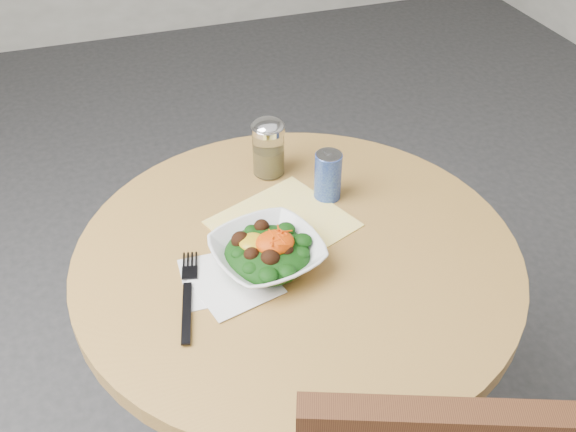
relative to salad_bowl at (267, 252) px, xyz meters
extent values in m
cylinder|color=black|center=(0.07, 0.02, -0.42)|extent=(0.10, 0.10, 0.71)
cylinder|color=#BF9445|center=(0.07, 0.02, -0.05)|extent=(0.90, 0.90, 0.04)
cube|color=yellow|center=(0.07, 0.11, -0.03)|extent=(0.32, 0.31, 0.00)
cube|color=silver|center=(-0.10, -0.01, -0.03)|extent=(0.15, 0.15, 0.00)
cube|color=silver|center=(-0.08, -0.04, -0.03)|extent=(0.17, 0.17, 0.00)
imported|color=silver|center=(0.00, 0.00, 0.00)|extent=(0.25, 0.25, 0.05)
ellipsoid|color=black|center=(0.00, 0.00, -0.01)|extent=(0.17, 0.17, 0.06)
ellipsoid|color=#C39813|center=(-0.02, 0.01, 0.02)|extent=(0.05, 0.05, 0.02)
ellipsoid|color=#D35504|center=(0.01, 0.00, 0.03)|extent=(0.08, 0.07, 0.03)
cube|color=black|center=(-0.18, -0.08, -0.02)|extent=(0.05, 0.15, 0.00)
cube|color=black|center=(-0.15, 0.03, -0.02)|extent=(0.05, 0.08, 0.00)
cylinder|color=silver|center=(0.10, 0.30, 0.03)|extent=(0.07, 0.07, 0.11)
cylinder|color=olive|center=(0.10, 0.30, 0.00)|extent=(0.06, 0.06, 0.06)
cylinder|color=silver|center=(0.10, 0.30, 0.09)|extent=(0.08, 0.08, 0.01)
ellipsoid|color=silver|center=(0.10, 0.30, 0.10)|extent=(0.07, 0.07, 0.03)
cylinder|color=#0D1C95|center=(0.19, 0.17, 0.03)|extent=(0.06, 0.06, 0.11)
cylinder|color=silver|center=(0.19, 0.17, 0.08)|extent=(0.06, 0.06, 0.00)
cube|color=silver|center=(0.19, 0.17, 0.08)|extent=(0.01, 0.02, 0.00)
camera|label=1|loc=(-0.26, -0.89, 0.83)|focal=40.00mm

